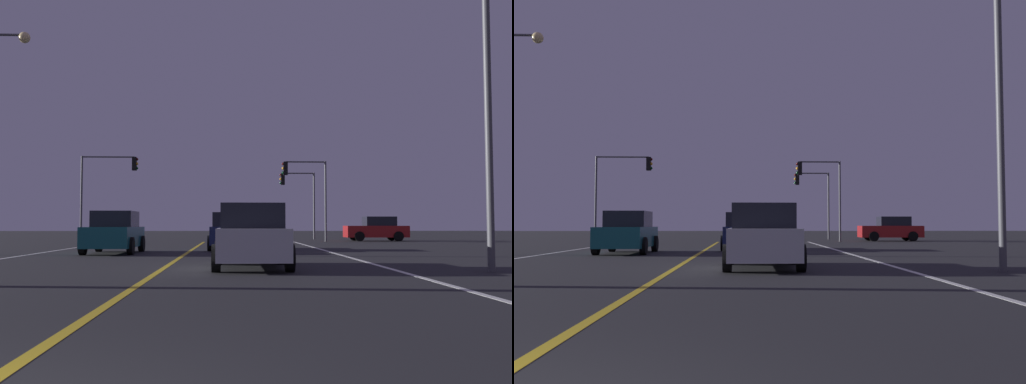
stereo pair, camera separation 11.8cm
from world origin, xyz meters
The scene contains 10 objects.
lane_edge_right centered at (5.95, 14.94, 0.00)m, with size 0.16×41.88×0.01m, color silver.
lane_center_divider centered at (0.00, 14.94, 0.00)m, with size 0.16×41.88×0.01m, color gold.
car_oncoming centered at (-2.92, 20.97, 0.82)m, with size 2.02×4.30×1.70m.
car_lead_same_lane centered at (2.32, 12.76, 0.82)m, with size 2.02×4.30×1.70m.
car_crossing_side centered at (11.97, 37.60, 0.82)m, with size 4.30×2.02×1.70m.
car_ahead_far centered at (1.76, 24.04, 0.82)m, with size 2.02×4.30×1.70m.
traffic_light_near_right centered at (6.77, 36.38, 4.05)m, with size 3.05×0.36×5.45m.
traffic_light_near_left centered at (-6.42, 36.38, 4.27)m, with size 3.81×0.36×5.72m.
traffic_light_far_right centered at (6.90, 41.88, 3.83)m, with size 2.74×0.36×5.16m.
street_lamp_right_near centered at (7.71, 11.38, 5.04)m, with size 2.19×0.44×7.93m.
Camera 2 is at (1.90, -2.76, 1.17)m, focal length 40.83 mm.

